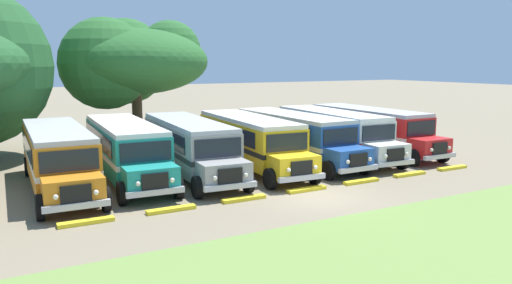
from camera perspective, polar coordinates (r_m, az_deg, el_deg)
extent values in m
plane|color=#84755B|center=(22.09, 7.35, -6.21)|extent=(220.00, 220.00, 0.00)
cube|color=olive|center=(17.06, 22.20, -11.49)|extent=(80.00, 9.10, 0.01)
cube|color=orange|center=(25.13, -21.89, -1.31)|extent=(2.73, 9.26, 2.10)
cube|color=white|center=(25.16, -21.86, -1.68)|extent=(2.76, 9.28, 0.24)
cube|color=black|center=(25.49, -19.18, 0.13)|extent=(0.24, 8.00, 0.80)
cube|color=black|center=(25.27, -24.88, -0.29)|extent=(0.24, 8.00, 0.80)
cube|color=#B2B2B7|center=(24.96, -22.04, 1.31)|extent=(2.65, 9.16, 0.22)
cube|color=orange|center=(20.08, -20.27, -5.25)|extent=(2.23, 1.45, 1.05)
cube|color=black|center=(19.36, -19.99, -5.69)|extent=(1.10, 0.13, 0.70)
cube|color=#B7B7BC|center=(19.43, -19.91, -6.94)|extent=(2.40, 0.26, 0.24)
cube|color=black|center=(20.51, -20.67, -2.04)|extent=(2.20, 0.11, 0.84)
cube|color=white|center=(29.70, -22.77, -0.05)|extent=(0.90, 0.08, 1.30)
sphere|color=#EAE5C6|center=(19.40, -17.92, -5.54)|extent=(0.20, 0.20, 0.20)
sphere|color=#EAE5C6|center=(19.24, -22.05, -5.89)|extent=(0.20, 0.20, 0.20)
cylinder|color=black|center=(20.47, -16.88, -6.32)|extent=(0.30, 1.01, 1.00)
cylinder|color=black|center=(20.21, -23.62, -6.91)|extent=(0.30, 1.01, 1.00)
cylinder|color=black|center=(28.38, -19.96, -2.22)|extent=(0.30, 1.01, 1.00)
cylinder|color=black|center=(28.19, -24.80, -2.59)|extent=(0.30, 1.01, 1.00)
cube|color=teal|center=(26.20, -14.89, -0.55)|extent=(2.96, 9.31, 2.10)
cube|color=white|center=(26.22, -14.88, -0.91)|extent=(2.99, 9.33, 0.24)
cube|color=black|center=(26.67, -12.39, 0.80)|extent=(0.44, 7.99, 0.80)
cube|color=black|center=(26.21, -17.79, 0.43)|extent=(0.44, 7.99, 0.80)
cube|color=silver|center=(26.03, -15.00, 1.97)|extent=(2.87, 9.21, 0.22)
cube|color=teal|center=(21.21, -12.04, -4.13)|extent=(2.27, 1.51, 1.05)
cube|color=black|center=(20.51, -11.54, -4.50)|extent=(1.10, 0.15, 0.70)
cube|color=#B7B7BC|center=(20.57, -11.47, -5.68)|extent=(2.41, 0.32, 0.24)
cube|color=black|center=(21.65, -12.56, -1.11)|extent=(2.20, 0.17, 0.84)
cube|color=white|center=(30.71, -16.57, 0.57)|extent=(0.90, 0.10, 1.30)
sphere|color=#EAE5C6|center=(20.64, -9.61, -4.35)|extent=(0.20, 0.20, 0.20)
sphere|color=#EAE5C6|center=(20.31, -13.42, -4.70)|extent=(0.20, 0.20, 0.20)
cylinder|color=black|center=(21.74, -8.98, -5.14)|extent=(0.33, 1.01, 1.00)
cylinder|color=black|center=(21.19, -15.22, -5.73)|extent=(0.33, 1.01, 1.00)
cylinder|color=black|center=(29.51, -13.66, -1.51)|extent=(0.33, 1.01, 1.00)
cylinder|color=black|center=(29.11, -18.28, -1.86)|extent=(0.33, 1.01, 1.00)
cube|color=#9E9993|center=(26.56, -7.85, -0.20)|extent=(3.14, 9.35, 2.10)
cube|color=#282828|center=(26.58, -7.84, -0.55)|extent=(3.17, 9.38, 0.24)
cube|color=black|center=(27.15, -5.50, 1.12)|extent=(0.60, 7.98, 0.80)
cube|color=black|center=(26.43, -10.70, 0.78)|extent=(0.60, 7.98, 0.80)
cube|color=#B2B2B7|center=(26.39, -7.90, 2.29)|extent=(3.06, 9.25, 0.22)
cube|color=#9E9993|center=(21.73, -3.71, -3.63)|extent=(2.29, 1.55, 1.05)
cube|color=black|center=(21.05, -2.99, -3.97)|extent=(1.10, 0.18, 0.70)
cube|color=#B7B7BC|center=(21.12, -2.94, -5.13)|extent=(2.41, 0.37, 0.24)
cube|color=black|center=(22.14, -4.37, -0.69)|extent=(2.20, 0.22, 0.84)
cube|color=#282828|center=(30.97, -10.35, 0.87)|extent=(0.90, 0.12, 1.30)
sphere|color=#EAE5C6|center=(21.27, -1.18, -3.82)|extent=(0.20, 0.20, 0.20)
sphere|color=#EAE5C6|center=(20.76, -4.73, -4.17)|extent=(0.20, 0.20, 0.20)
cylinder|color=black|center=(22.39, -0.92, -4.61)|extent=(0.35, 1.02, 1.00)
cylinder|color=black|center=(21.56, -6.79, -5.21)|extent=(0.35, 1.02, 1.00)
cylinder|color=black|center=(29.91, -7.29, -1.18)|extent=(0.35, 1.02, 1.00)
cylinder|color=black|center=(29.29, -11.77, -1.52)|extent=(0.35, 1.02, 1.00)
cube|color=yellow|center=(27.87, -0.93, 0.33)|extent=(3.14, 9.35, 2.10)
cube|color=black|center=(27.89, -0.93, -0.01)|extent=(3.17, 9.37, 0.24)
cube|color=black|center=(28.60, 1.15, 1.56)|extent=(0.60, 7.98, 0.80)
cube|color=black|center=(27.59, -3.60, 1.27)|extent=(0.60, 7.98, 0.80)
cube|color=silver|center=(27.71, -0.94, 2.70)|extent=(3.05, 9.25, 0.22)
cube|color=yellow|center=(23.29, 4.37, -2.77)|extent=(2.29, 1.55, 1.05)
cube|color=black|center=(22.66, 5.28, -3.05)|extent=(1.10, 0.18, 0.70)
cube|color=#B7B7BC|center=(22.72, 5.31, -4.13)|extent=(2.41, 0.37, 0.24)
cube|color=black|center=(23.68, 3.61, -0.04)|extent=(2.20, 0.21, 0.84)
cube|color=black|center=(32.12, -4.27, 1.29)|extent=(0.90, 0.12, 1.30)
sphere|color=#EAE5C6|center=(22.97, 6.85, -2.91)|extent=(0.20, 0.20, 0.20)
sphere|color=#EAE5C6|center=(22.28, 3.78, -3.24)|extent=(0.20, 0.20, 0.20)
cylinder|color=black|center=(24.08, 6.73, -3.68)|extent=(0.35, 1.02, 1.00)
cylinder|color=black|center=(22.95, 1.60, -4.27)|extent=(0.35, 1.02, 1.00)
cylinder|color=black|center=(31.22, -1.14, -0.67)|extent=(0.35, 1.02, 1.00)
cylinder|color=black|center=(30.36, -5.29, -0.99)|extent=(0.35, 1.02, 1.00)
cube|color=#23519E|center=(29.61, 4.07, 0.83)|extent=(2.57, 9.22, 2.10)
cube|color=silver|center=(29.64, 4.07, 0.51)|extent=(2.60, 9.24, 0.24)
cube|color=black|center=(30.50, 5.77, 1.99)|extent=(0.10, 8.00, 0.80)
cube|color=black|center=(29.13, 1.67, 1.70)|extent=(0.10, 8.00, 0.80)
cube|color=beige|center=(29.47, 4.10, 3.06)|extent=(2.49, 9.12, 0.22)
cube|color=#23519E|center=(25.50, 10.61, -1.85)|extent=(2.21, 1.42, 1.05)
cube|color=black|center=(24.94, 11.70, -2.08)|extent=(1.10, 0.11, 0.70)
cube|color=#B7B7BC|center=(25.00, 11.73, -3.06)|extent=(2.40, 0.22, 0.24)
cube|color=black|center=(25.84, 9.73, 0.62)|extent=(2.20, 0.08, 0.84)
cube|color=silver|center=(33.54, -0.26, 1.65)|extent=(0.90, 0.07, 1.30)
sphere|color=#EAE5C6|center=(25.37, 12.97, -1.93)|extent=(0.20, 0.20, 0.20)
sphere|color=#EAE5C6|center=(24.46, 10.53, -2.26)|extent=(0.20, 0.20, 0.20)
cylinder|color=black|center=(26.45, 12.44, -2.68)|extent=(0.29, 1.00, 1.00)
cylinder|color=black|center=(24.94, 8.30, -3.27)|extent=(0.29, 1.00, 1.00)
cylinder|color=black|center=(32.91, 2.93, -0.17)|extent=(0.29, 1.00, 1.00)
cylinder|color=black|center=(31.71, -0.74, -0.52)|extent=(0.29, 1.00, 1.00)
cube|color=silver|center=(31.47, 8.58, 1.24)|extent=(3.04, 9.33, 2.10)
cube|color=red|center=(31.49, 8.57, 0.94)|extent=(3.07, 9.35, 0.24)
cube|color=black|center=(32.37, 10.17, 2.31)|extent=(0.51, 7.99, 0.80)
cube|color=black|center=(30.97, 6.34, 2.09)|extent=(0.51, 7.99, 0.80)
cube|color=silver|center=(31.33, 8.63, 3.34)|extent=(2.95, 9.23, 0.22)
cube|color=silver|center=(27.38, 14.76, -1.25)|extent=(2.28, 1.53, 1.05)
cube|color=black|center=(26.82, 15.78, -1.45)|extent=(1.10, 0.16, 0.70)
cube|color=#B7B7BC|center=(26.87, 15.79, -2.37)|extent=(2.41, 0.34, 0.24)
cube|color=black|center=(27.72, 13.95, 1.06)|extent=(2.20, 0.19, 0.84)
cube|color=red|center=(35.37, 4.39, 2.01)|extent=(0.90, 0.11, 1.30)
sphere|color=#EAE5C6|center=(27.25, 16.95, -1.34)|extent=(0.20, 0.20, 0.20)
sphere|color=#EAE5C6|center=(26.33, 14.70, -1.60)|extent=(0.20, 0.20, 0.20)
cylinder|color=black|center=(28.33, 16.44, -2.06)|extent=(0.34, 1.01, 1.00)
cylinder|color=black|center=(26.80, 12.61, -2.53)|extent=(0.34, 1.01, 1.00)
cylinder|color=black|center=(34.75, 7.42, 0.26)|extent=(0.34, 1.01, 1.00)
cylinder|color=black|center=(33.52, 3.97, -0.01)|extent=(0.34, 1.01, 1.00)
cube|color=red|center=(33.66, 12.71, 1.63)|extent=(2.55, 9.21, 2.10)
cube|color=white|center=(33.69, 12.70, 1.35)|extent=(2.58, 9.23, 0.24)
cube|color=black|center=(34.67, 13.99, 2.63)|extent=(0.08, 8.00, 0.80)
cube|color=black|center=(33.02, 10.73, 2.42)|extent=(0.08, 8.00, 0.80)
cube|color=#B2B2B7|center=(33.54, 12.77, 3.59)|extent=(2.47, 9.11, 0.22)
cube|color=red|center=(30.01, 19.33, -0.57)|extent=(2.21, 1.41, 1.05)
cube|color=black|center=(29.52, 20.39, -0.74)|extent=(1.10, 0.11, 0.70)
cube|color=#B7B7BC|center=(29.57, 20.40, -1.57)|extent=(2.40, 0.21, 0.24)
cube|color=black|center=(30.31, 18.50, 1.52)|extent=(2.20, 0.07, 0.84)
cube|color=white|center=(37.25, 8.02, 2.31)|extent=(0.90, 0.06, 1.30)
sphere|color=#EAE5C6|center=(30.01, 21.35, -0.64)|extent=(0.20, 0.20, 0.20)
sphere|color=#EAE5C6|center=(28.97, 19.55, -0.87)|extent=(0.20, 0.20, 0.20)
cylinder|color=black|center=(31.05, 20.63, -1.32)|extent=(0.29, 1.00, 1.00)
cylinder|color=black|center=(29.29, 17.55, -1.75)|extent=(0.29, 1.00, 1.00)
cylinder|color=black|center=(36.84, 10.99, 0.67)|extent=(0.29, 1.00, 1.00)
cylinder|color=black|center=(35.37, 7.99, 0.40)|extent=(0.29, 1.00, 1.00)
cube|color=yellow|center=(19.28, -18.95, -8.70)|extent=(2.00, 0.36, 0.15)
cube|color=yellow|center=(20.03, -9.73, -7.66)|extent=(2.00, 0.36, 0.15)
cube|color=yellow|center=(21.26, -1.41, -6.54)|extent=(2.00, 0.36, 0.15)
cube|color=yellow|center=(22.87, 5.83, -5.45)|extent=(2.00, 0.36, 0.15)
cube|color=yellow|center=(24.81, 12.02, -4.45)|extent=(2.00, 0.36, 0.15)
cube|color=yellow|center=(27.00, 17.24, -3.56)|extent=(2.00, 0.36, 0.15)
cube|color=yellow|center=(29.38, 21.64, -2.79)|extent=(2.00, 0.36, 0.15)
cylinder|color=brown|center=(38.16, -13.49, 3.21)|extent=(0.75, 0.75, 4.09)
ellipsoid|color=#286028|center=(37.97, -13.71, 9.00)|extent=(10.60, 10.77, 4.82)
sphere|color=#286028|center=(40.18, -9.86, 10.21)|extent=(4.88, 4.88, 4.88)
sphere|color=#286028|center=(36.72, -16.94, 8.62)|extent=(6.43, 6.43, 6.43)
sphere|color=#286028|center=(40.80, -14.81, 8.96)|extent=(6.69, 6.69, 6.69)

